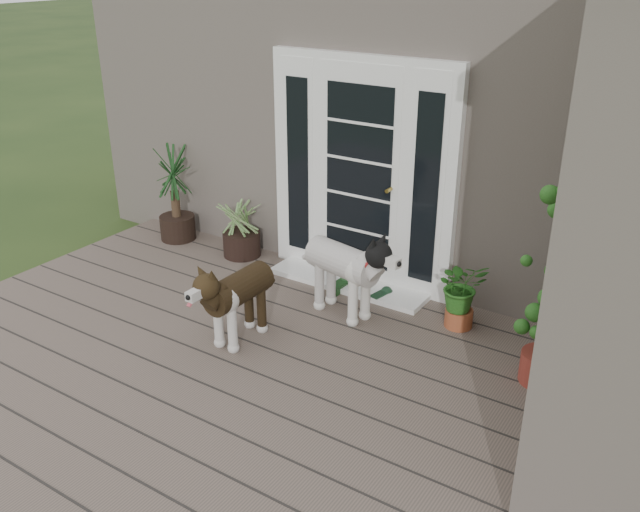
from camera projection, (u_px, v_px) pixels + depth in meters
The scene contains 14 objects.
deck at pixel (231, 402), 4.96m from camera, with size 6.20×4.60×0.12m, color #6B5B4C.
house_main at pixel (468, 100), 7.59m from camera, with size 7.40×4.00×3.10m, color #665E54.
door_unit at pixel (361, 173), 6.27m from camera, with size 1.90×0.14×2.15m, color white.
door_step at pixel (348, 283), 6.55m from camera, with size 1.60×0.40×0.05m, color white.
brindle_dog at pixel (239, 302), 5.52m from camera, with size 0.35×0.82×0.69m, color #312211, non-canonical shape.
white_dog at pixel (343, 276), 5.90m from camera, with size 0.39×0.90×0.75m, color white, non-canonical shape.
spider_plant at pixel (241, 224), 7.07m from camera, with size 0.66×0.66×0.70m, color #73935A, non-canonical shape.
yucca at pixel (175, 194), 7.41m from camera, with size 0.74×0.74×1.07m, color black, non-canonical shape.
herb_a at pixel (460, 298), 5.74m from camera, with size 0.42×0.42×0.53m, color #1A5618.
herb_b at pixel (566, 331), 5.12m from camera, with size 0.45×0.45×0.67m, color #29651C.
herb_c at pixel (616, 328), 5.24m from camera, with size 0.38×0.38×0.59m, color #1D5719.
sapling at pixel (556, 279), 4.74m from camera, with size 0.51×0.51×1.72m, color #20651D, non-canonical shape.
clog_left at pixel (340, 285), 6.46m from camera, with size 0.15×0.33×0.10m, color #163817, non-canonical shape.
clog_right at pixel (381, 295), 6.29m from camera, with size 0.12×0.27×0.08m, color black, non-canonical shape.
Camera 1 is at (2.77, -2.66, 3.07)m, focal length 38.01 mm.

